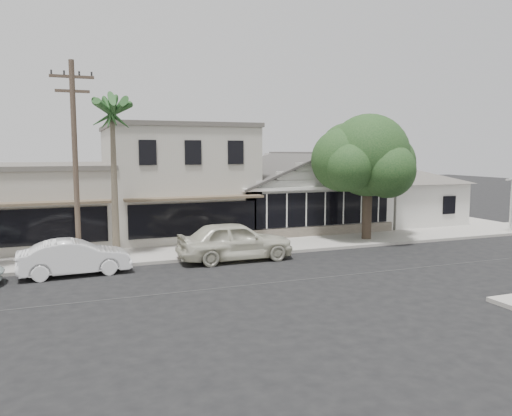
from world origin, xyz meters
name	(u,v)px	position (x,y,z in m)	size (l,w,h in m)	color
ground	(317,278)	(0.00, 0.00, 0.00)	(140.00, 140.00, 0.00)	black
sidewalk_north	(101,259)	(-8.00, 6.75, 0.07)	(90.00, 3.50, 0.15)	#9E9991
corner_shop	(296,189)	(5.00, 12.47, 2.62)	(10.40, 8.60, 5.10)	silver
side_cottage	(405,203)	(13.20, 11.50, 1.50)	(6.00, 6.00, 3.00)	silver
row_building_near	(174,182)	(-3.00, 13.50, 3.25)	(8.00, 10.00, 6.50)	#B8B2A6
row_building_midnear	(18,205)	(-12.00, 13.50, 2.10)	(10.00, 10.00, 4.20)	#B1AC9E
utility_pole	(75,160)	(-9.00, 5.20, 4.79)	(1.80, 0.24, 9.00)	brown
car_0	(235,241)	(-2.01, 4.45, 0.93)	(2.20, 5.48, 1.87)	beige
car_1	(75,257)	(-9.20, 4.19, 0.74)	(1.58, 4.52, 1.49)	white
shade_tree	(365,158)	(6.61, 6.71, 4.79)	(6.55, 5.92, 7.27)	#443529
palm_east	(112,112)	(-7.29, 6.44, 6.95)	(2.74, 2.74, 8.11)	#726651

